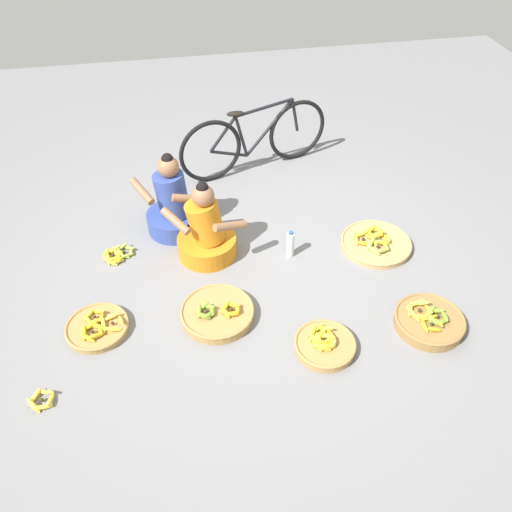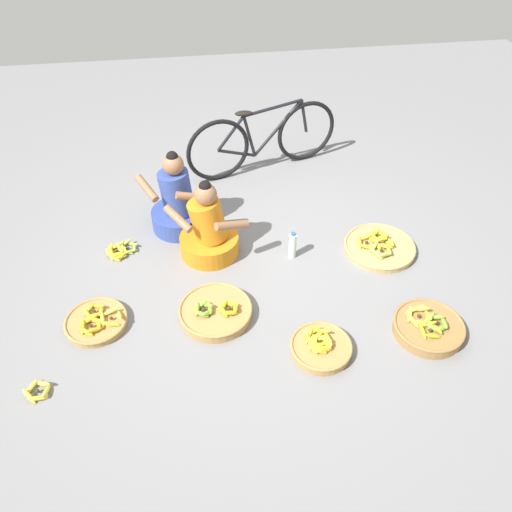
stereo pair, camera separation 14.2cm
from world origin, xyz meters
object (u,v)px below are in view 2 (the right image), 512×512
(vendor_woman_front, at_px, (208,232))
(bicycle_leaning, at_px, (263,139))
(banana_basket_front_right, at_px, (321,347))
(loose_bananas_front_center, at_px, (37,391))
(banana_basket_back_right, at_px, (216,311))
(loose_bananas_mid_left, at_px, (120,251))
(banana_basket_near_bicycle, at_px, (379,247))
(banana_basket_front_left, at_px, (96,321))
(banana_basket_mid_right, at_px, (428,327))
(vendor_woman_behind, at_px, (178,204))
(water_bottle, at_px, (292,245))

(vendor_woman_front, bearing_deg, bicycle_leaning, 62.58)
(banana_basket_front_right, relative_size, loose_bananas_front_center, 2.27)
(banana_basket_back_right, relative_size, loose_bananas_mid_left, 1.91)
(banana_basket_near_bicycle, bearing_deg, banana_basket_front_left, -167.48)
(bicycle_leaning, height_order, banana_basket_near_bicycle, bicycle_leaning)
(vendor_woman_front, xyz_separation_m, banana_basket_front_left, (-0.93, -0.73, -0.20))
(bicycle_leaning, height_order, banana_basket_mid_right, bicycle_leaning)
(vendor_woman_front, distance_m, banana_basket_near_bicycle, 1.54)
(banana_basket_near_bicycle, distance_m, loose_bananas_mid_left, 2.33)
(vendor_woman_behind, relative_size, bicycle_leaning, 0.49)
(bicycle_leaning, distance_m, banana_basket_front_right, 2.55)
(banana_basket_front_left, relative_size, banana_basket_front_right, 1.05)
(vendor_woman_front, relative_size, loose_bananas_mid_left, 2.49)
(vendor_woman_front, distance_m, loose_bananas_front_center, 1.84)
(vendor_woman_behind, distance_m, loose_bananas_mid_left, 0.67)
(banana_basket_back_right, distance_m, banana_basket_mid_right, 1.64)
(bicycle_leaning, distance_m, water_bottle, 1.49)
(bicycle_leaning, distance_m, banana_basket_mid_right, 2.64)
(banana_basket_front_right, bearing_deg, banana_basket_back_right, 148.24)
(vendor_woman_front, relative_size, loose_bananas_front_center, 3.74)
(vendor_woman_front, xyz_separation_m, water_bottle, (0.72, -0.16, -0.11))
(banana_basket_near_bicycle, bearing_deg, banana_basket_front_right, -127.29)
(vendor_woman_front, bearing_deg, banana_basket_front_left, -141.95)
(water_bottle, bearing_deg, vendor_woman_behind, 149.43)
(banana_basket_mid_right, distance_m, water_bottle, 1.32)
(banana_basket_mid_right, bearing_deg, banana_basket_front_right, -175.75)
(vendor_woman_behind, xyz_separation_m, banana_basket_back_right, (0.24, -1.18, -0.21))
(banana_basket_near_bicycle, distance_m, water_bottle, 0.80)
(vendor_woman_front, height_order, vendor_woman_behind, vendor_woman_behind)
(vendor_woman_front, xyz_separation_m, banana_basket_back_right, (-0.01, -0.77, -0.19))
(banana_basket_mid_right, distance_m, loose_bananas_front_center, 2.86)
(vendor_woman_behind, relative_size, banana_basket_back_right, 1.39)
(bicycle_leaning, height_order, banana_basket_back_right, bicycle_leaning)
(banana_basket_mid_right, bearing_deg, loose_bananas_front_center, -177.05)
(banana_basket_back_right, bearing_deg, banana_basket_front_right, -31.76)
(banana_basket_front_left, height_order, water_bottle, water_bottle)
(banana_basket_front_left, bearing_deg, bicycle_leaning, 51.68)
(banana_basket_mid_right, xyz_separation_m, water_bottle, (-0.86, 1.00, 0.07))
(bicycle_leaning, height_order, loose_bananas_front_center, bicycle_leaning)
(bicycle_leaning, height_order, loose_bananas_mid_left, bicycle_leaning)
(banana_basket_back_right, xyz_separation_m, water_bottle, (0.73, 0.61, 0.08))
(banana_basket_front_right, bearing_deg, banana_basket_front_left, 163.46)
(vendor_woman_front, bearing_deg, banana_basket_near_bicycle, -7.01)
(vendor_woman_front, relative_size, water_bottle, 2.80)
(vendor_woman_front, relative_size, banana_basket_front_left, 1.56)
(loose_bananas_mid_left, height_order, water_bottle, water_bottle)
(banana_basket_back_right, bearing_deg, loose_bananas_front_center, -156.93)
(banana_basket_near_bicycle, height_order, banana_basket_front_left, banana_basket_near_bicycle)
(bicycle_leaning, bearing_deg, banana_basket_mid_right, -70.03)
(vendor_woman_behind, height_order, banana_basket_back_right, vendor_woman_behind)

